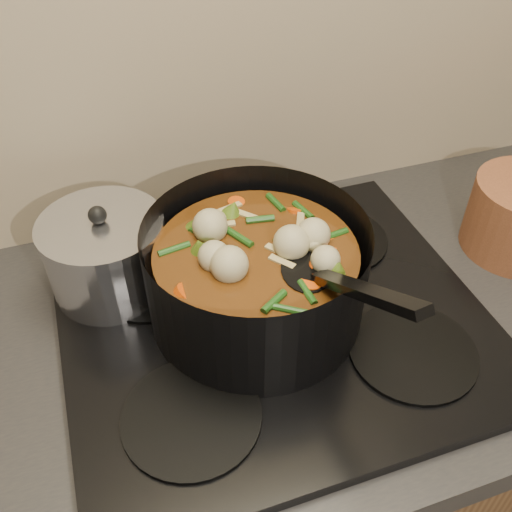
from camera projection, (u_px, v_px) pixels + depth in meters
name	position (u px, v px, depth m)	size (l,w,h in m)	color
counter	(269.00, 471.00, 1.17)	(2.64, 0.64, 0.91)	brown
stovetop	(274.00, 319.00, 0.86)	(0.62, 0.54, 0.03)	black
stockpot	(256.00, 275.00, 0.81)	(0.33, 0.42, 0.23)	black
saucepan	(107.00, 254.00, 0.86)	(0.19, 0.19, 0.15)	silver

